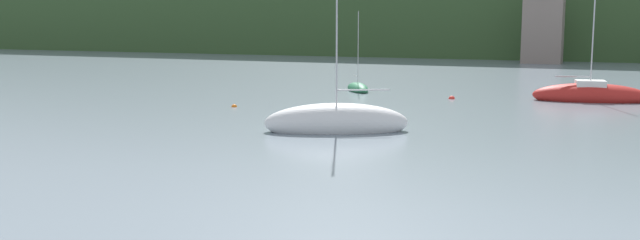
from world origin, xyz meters
TOP-DOWN VIEW (x-y plane):
  - wooded_hillside at (-10.88, 161.82)m, footprint 352.00×53.98m
  - shore_building_west at (0.00, 124.38)m, footprint 5.51×3.69m
  - sailboat_far_0 at (-8.71, 77.20)m, footprint 3.64×4.40m
  - sailboat_mid_1 at (-1.98, 57.15)m, footprint 7.59×5.45m
  - sailboat_far_6 at (8.95, 77.26)m, footprint 8.16×3.93m
  - mooring_buoy_near at (-0.31, 74.64)m, footprint 0.46×0.46m
  - mooring_buoy_mid at (-12.23, 63.84)m, footprint 0.37×0.37m

SIDE VIEW (x-z plane):
  - mooring_buoy_near at x=-0.31m, z-range -0.23..0.23m
  - mooring_buoy_mid at x=-12.23m, z-range -0.19..0.19m
  - sailboat_far_0 at x=-8.71m, z-range -3.14..3.59m
  - sailboat_far_6 at x=8.95m, z-range -3.82..4.71m
  - sailboat_mid_1 at x=-1.98m, z-range -4.98..5.91m
  - shore_building_west at x=0.00m, z-range -0.14..10.57m
  - wooded_hillside at x=-10.88m, z-range -15.30..31.38m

